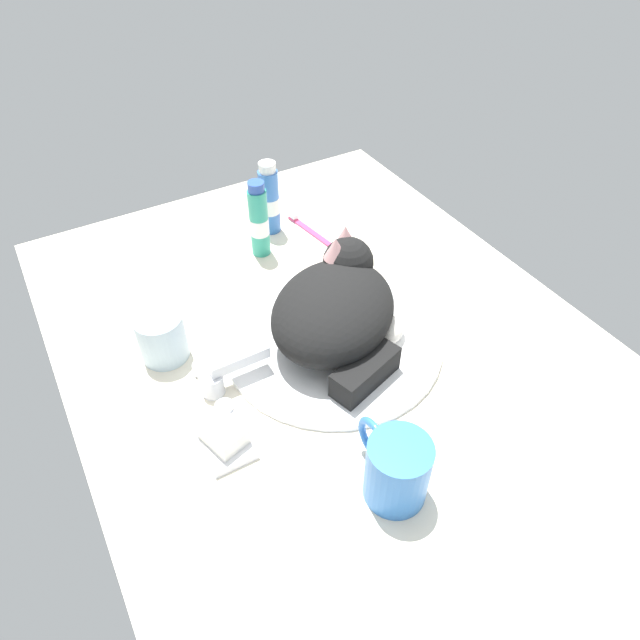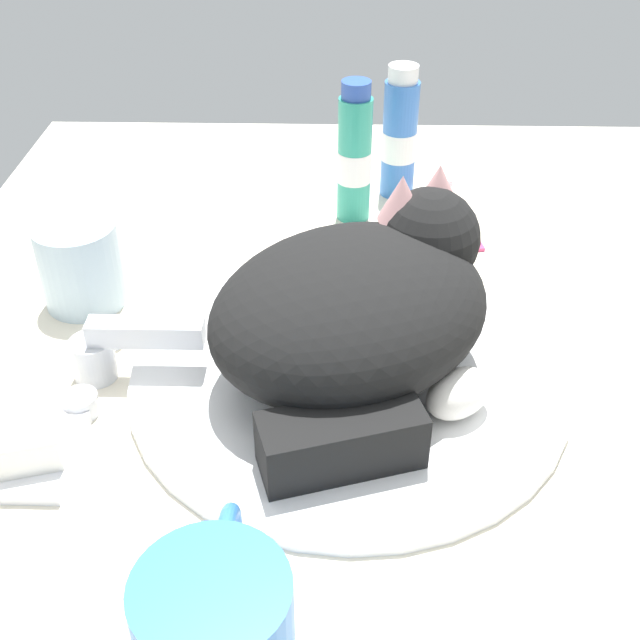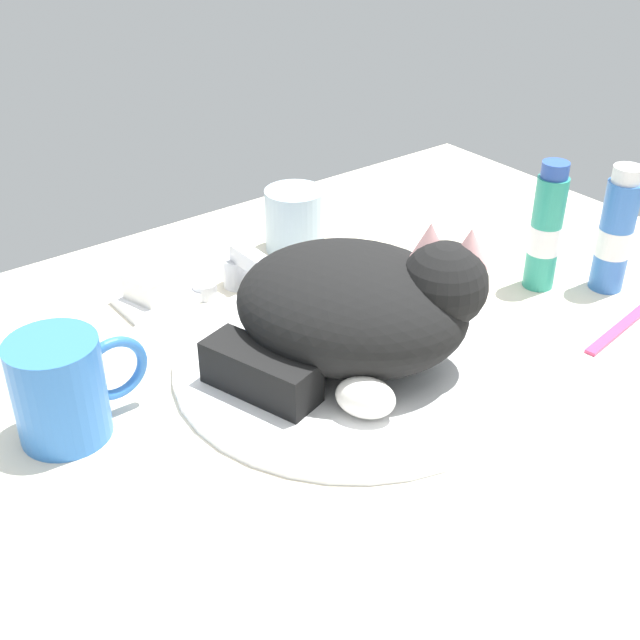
{
  "view_description": "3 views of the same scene",
  "coord_description": "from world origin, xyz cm",
  "px_view_note": "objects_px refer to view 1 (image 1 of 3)",
  "views": [
    {
      "loc": [
        -55.39,
        34.37,
        66.65
      ],
      "look_at": [
        0.86,
        1.9,
        5.24
      ],
      "focal_mm": 31.69,
      "sensor_mm": 36.0,
      "label": 1
    },
    {
      "loc": [
        -50.77,
        1.14,
        42.82
      ],
      "look_at": [
        0.54,
        2.36,
        5.71
      ],
      "focal_mm": 44.72,
      "sensor_mm": 36.0,
      "label": 2
    },
    {
      "loc": [
        -44.75,
        -53.51,
        48.18
      ],
      "look_at": [
        -1.37,
        3.23,
        4.29
      ],
      "focal_mm": 46.54,
      "sensor_mm": 36.0,
      "label": 3
    }
  ],
  "objects_px": {
    "rinse_cup": "(162,337)",
    "soap_bar": "(223,433)",
    "coffee_mug": "(396,469)",
    "toothpaste_bottle": "(259,221)",
    "cat": "(337,307)",
    "mouthwash_bottle": "(269,200)",
    "toothbrush": "(310,230)",
    "faucet": "(221,377)"
  },
  "relations": [
    {
      "from": "coffee_mug",
      "to": "rinse_cup",
      "type": "xyz_separation_m",
      "value": [
        0.38,
        0.18,
        -0.01
      ]
    },
    {
      "from": "cat",
      "to": "coffee_mug",
      "type": "distance_m",
      "value": 0.29
    },
    {
      "from": "mouthwash_bottle",
      "to": "toothbrush",
      "type": "xyz_separation_m",
      "value": [
        -0.05,
        -0.07,
        -0.07
      ]
    },
    {
      "from": "rinse_cup",
      "to": "soap_bar",
      "type": "distance_m",
      "value": 0.21
    },
    {
      "from": "mouthwash_bottle",
      "to": "cat",
      "type": "bearing_deg",
      "value": 171.78
    },
    {
      "from": "faucet",
      "to": "soap_bar",
      "type": "height_order",
      "value": "faucet"
    },
    {
      "from": "mouthwash_bottle",
      "to": "toothbrush",
      "type": "distance_m",
      "value": 0.1
    },
    {
      "from": "cat",
      "to": "rinse_cup",
      "type": "relative_size",
      "value": 3.64
    },
    {
      "from": "toothbrush",
      "to": "toothpaste_bottle",
      "type": "bearing_deg",
      "value": 96.38
    },
    {
      "from": "faucet",
      "to": "mouthwash_bottle",
      "type": "relative_size",
      "value": 0.79
    },
    {
      "from": "cat",
      "to": "toothpaste_bottle",
      "type": "distance_m",
      "value": 0.28
    },
    {
      "from": "faucet",
      "to": "toothpaste_bottle",
      "type": "relative_size",
      "value": 0.77
    },
    {
      "from": "toothpaste_bottle",
      "to": "coffee_mug",
      "type": "bearing_deg",
      "value": 172.06
    },
    {
      "from": "toothpaste_bottle",
      "to": "rinse_cup",
      "type": "bearing_deg",
      "value": 124.35
    },
    {
      "from": "soap_bar",
      "to": "cat",
      "type": "bearing_deg",
      "value": -67.63
    },
    {
      "from": "mouthwash_bottle",
      "to": "toothbrush",
      "type": "relative_size",
      "value": 0.96
    },
    {
      "from": "cat",
      "to": "rinse_cup",
      "type": "distance_m",
      "value": 0.28
    },
    {
      "from": "soap_bar",
      "to": "toothbrush",
      "type": "height_order",
      "value": "soap_bar"
    },
    {
      "from": "cat",
      "to": "toothpaste_bottle",
      "type": "relative_size",
      "value": 1.91
    },
    {
      "from": "faucet",
      "to": "coffee_mug",
      "type": "height_order",
      "value": "coffee_mug"
    },
    {
      "from": "cat",
      "to": "mouthwash_bottle",
      "type": "xyz_separation_m",
      "value": [
        0.34,
        -0.05,
        -0.0
      ]
    },
    {
      "from": "rinse_cup",
      "to": "mouthwash_bottle",
      "type": "height_order",
      "value": "mouthwash_bottle"
    },
    {
      "from": "coffee_mug",
      "to": "toothbrush",
      "type": "xyz_separation_m",
      "value": [
        0.57,
        -0.19,
        -0.04
      ]
    },
    {
      "from": "toothpaste_bottle",
      "to": "mouthwash_bottle",
      "type": "relative_size",
      "value": 1.02
    },
    {
      "from": "rinse_cup",
      "to": "soap_bar",
      "type": "height_order",
      "value": "rinse_cup"
    },
    {
      "from": "coffee_mug",
      "to": "toothpaste_bottle",
      "type": "height_order",
      "value": "toothpaste_bottle"
    },
    {
      "from": "toothpaste_bottle",
      "to": "mouthwash_bottle",
      "type": "xyz_separation_m",
      "value": [
        0.06,
        -0.05,
        -0.0
      ]
    },
    {
      "from": "coffee_mug",
      "to": "rinse_cup",
      "type": "height_order",
      "value": "coffee_mug"
    },
    {
      "from": "coffee_mug",
      "to": "soap_bar",
      "type": "relative_size",
      "value": 2.07
    },
    {
      "from": "soap_bar",
      "to": "toothbrush",
      "type": "relative_size",
      "value": 0.39
    },
    {
      "from": "toothpaste_bottle",
      "to": "toothbrush",
      "type": "relative_size",
      "value": 0.98
    },
    {
      "from": "cat",
      "to": "toothbrush",
      "type": "relative_size",
      "value": 1.88
    },
    {
      "from": "cat",
      "to": "toothbrush",
      "type": "height_order",
      "value": "cat"
    },
    {
      "from": "faucet",
      "to": "coffee_mug",
      "type": "bearing_deg",
      "value": -155.31
    },
    {
      "from": "faucet",
      "to": "toothpaste_bottle",
      "type": "height_order",
      "value": "toothpaste_bottle"
    },
    {
      "from": "toothpaste_bottle",
      "to": "toothbrush",
      "type": "height_order",
      "value": "toothpaste_bottle"
    },
    {
      "from": "cat",
      "to": "coffee_mug",
      "type": "xyz_separation_m",
      "value": [
        -0.27,
        0.08,
        -0.02
      ]
    },
    {
      "from": "soap_bar",
      "to": "mouthwash_bottle",
      "type": "bearing_deg",
      "value": -33.48
    },
    {
      "from": "toothpaste_bottle",
      "to": "soap_bar",
      "type": "bearing_deg",
      "value": 147.77
    },
    {
      "from": "rinse_cup",
      "to": "toothpaste_bottle",
      "type": "xyz_separation_m",
      "value": [
        0.17,
        -0.25,
        0.03
      ]
    },
    {
      "from": "faucet",
      "to": "soap_bar",
      "type": "relative_size",
      "value": 1.95
    },
    {
      "from": "rinse_cup",
      "to": "soap_bar",
      "type": "relative_size",
      "value": 1.33
    }
  ]
}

